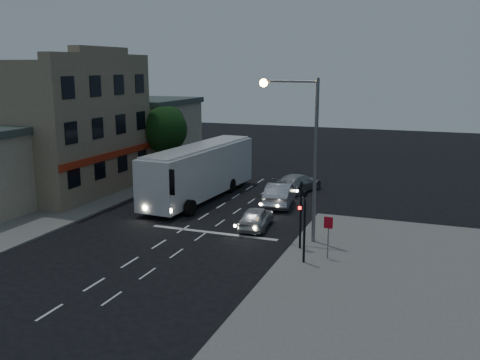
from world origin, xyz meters
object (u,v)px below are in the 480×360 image
at_px(car_sedan_b, 298,183).
at_px(traffic_signal_main, 301,207).
at_px(regulatory_sign, 328,231).
at_px(streetlight, 304,141).
at_px(car_sedan_a, 280,194).
at_px(traffic_signal_side, 305,218).
at_px(tour_bus, 200,170).
at_px(car_suv, 256,217).
at_px(street_tree, 164,128).

xyz_separation_m(car_sedan_b, traffic_signal_main, (3.60, -13.46, 1.72)).
bearing_deg(regulatory_sign, streetlight, 128.75).
height_order(car_sedan_a, traffic_signal_main, traffic_signal_main).
distance_m(car_sedan_a, regulatory_sign, 11.24).
bearing_deg(traffic_signal_side, tour_bus, 134.79).
height_order(car_suv, traffic_signal_main, traffic_signal_main).
height_order(car_sedan_a, car_sedan_b, car_sedan_a).
relative_size(streetlight, street_tree, 1.45).
relative_size(car_sedan_b, traffic_signal_side, 1.18).
relative_size(car_sedan_b, regulatory_sign, 2.20).
bearing_deg(tour_bus, street_tree, 140.59).
distance_m(car_suv, street_tree, 17.07).
distance_m(tour_bus, traffic_signal_side, 14.95).
bearing_deg(traffic_signal_main, tour_bus, 138.72).
relative_size(traffic_signal_main, regulatory_sign, 1.86).
height_order(car_suv, regulatory_sign, regulatory_sign).
height_order(car_sedan_a, traffic_signal_side, traffic_signal_side).
bearing_deg(streetlight, traffic_signal_main, -79.80).
relative_size(traffic_signal_main, street_tree, 0.66).
distance_m(tour_bus, car_suv, 8.57).
distance_m(car_suv, traffic_signal_main, 4.96).
bearing_deg(traffic_signal_main, regulatory_sign, -30.84).
height_order(car_sedan_b, regulatory_sign, regulatory_sign).
bearing_deg(car_sedan_a, streetlight, 107.42).
distance_m(traffic_signal_main, streetlight, 3.61).
xyz_separation_m(tour_bus, car_suv, (6.30, -5.61, -1.49)).
height_order(tour_bus, car_sedan_a, tour_bus).
relative_size(tour_bus, traffic_signal_main, 3.22).
bearing_deg(street_tree, car_suv, -42.43).
height_order(car_suv, car_sedan_b, car_sedan_b).
height_order(regulatory_sign, streetlight, streetlight).
height_order(tour_bus, car_suv, tour_bus).
xyz_separation_m(traffic_signal_side, street_tree, (-16.51, 16.22, 2.08)).
xyz_separation_m(car_sedan_a, car_sedan_b, (0.11, 4.65, -0.11)).
bearing_deg(regulatory_sign, traffic_signal_side, -136.08).
height_order(car_suv, traffic_signal_side, traffic_signal_side).
bearing_deg(car_suv, car_sedan_b, -95.06).
distance_m(car_suv, traffic_signal_side, 6.78).
relative_size(regulatory_sign, street_tree, 0.35).
bearing_deg(car_sedan_b, car_suv, 108.53).
bearing_deg(car_suv, regulatory_sign, 136.87).
bearing_deg(regulatory_sign, street_tree, 138.92).
height_order(regulatory_sign, street_tree, street_tree).
bearing_deg(traffic_signal_side, car_suv, 130.21).
distance_m(tour_bus, streetlight, 12.50).
bearing_deg(streetlight, regulatory_sign, -51.25).
bearing_deg(regulatory_sign, tour_bus, 140.08).
height_order(car_suv, car_sedan_a, car_sedan_a).
height_order(tour_bus, traffic_signal_main, traffic_signal_main).
bearing_deg(traffic_signal_main, street_tree, 137.97).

